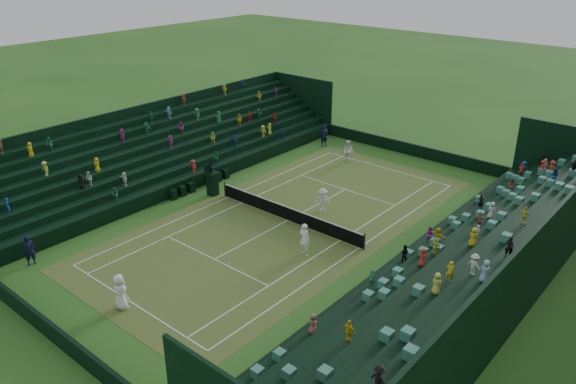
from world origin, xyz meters
name	(u,v)px	position (x,y,z in m)	size (l,w,h in m)	color
ground	(288,220)	(0.00, 0.00, 0.00)	(160.00, 160.00, 0.00)	#245A1C
court_surface	(288,220)	(0.00, 0.00, 0.01)	(12.97, 26.77, 0.01)	#3D7727
perimeter_wall_north	(411,149)	(0.00, 15.88, 0.50)	(17.17, 0.20, 1.00)	black
perimeter_wall_south	(55,335)	(0.00, -15.88, 0.50)	(17.17, 0.20, 1.00)	black
perimeter_wall_east	(406,258)	(8.48, 0.00, 0.50)	(0.20, 31.77, 1.00)	black
perimeter_wall_west	(199,180)	(-8.48, 0.00, 0.50)	(0.20, 31.77, 1.00)	black
north_grandstand	(482,267)	(12.66, 0.00, 1.55)	(6.60, 32.00, 4.90)	black
south_grandstand	(162,154)	(-12.66, 0.00, 1.55)	(6.60, 32.00, 4.90)	black
tennis_net	(288,213)	(0.00, 0.00, 0.53)	(11.67, 0.10, 1.06)	black
umpire_chair	(212,181)	(-6.65, -0.38, 1.08)	(0.81, 0.81, 2.53)	black
courtside_chairs	(200,183)	(-8.20, -0.18, 0.39)	(0.47, 5.45, 1.03)	black
player_near_west	(120,292)	(-0.05, -12.44, 0.94)	(0.92, 0.60, 1.87)	white
player_near_east	(305,239)	(3.51, -2.69, 1.00)	(0.73, 0.48, 1.99)	white
player_far_west	(348,151)	(-3.09, 11.18, 0.90)	(0.87, 0.68, 1.80)	white
player_far_east	(322,200)	(0.91, 2.44, 0.83)	(1.08, 0.62, 1.67)	white
line_judge_north	(324,136)	(-6.85, 12.93, 0.98)	(0.71, 0.47, 1.95)	black
line_judge_south	(30,250)	(-7.37, -13.27, 0.88)	(0.64, 0.42, 1.76)	black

